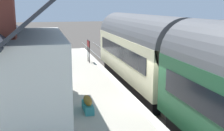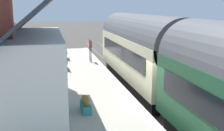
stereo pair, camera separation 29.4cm
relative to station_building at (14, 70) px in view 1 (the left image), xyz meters
The scene contains 11 objects.
ground_plane 6.39m from the station_building, 95.56° to the right, with size 160.00×160.00×0.00m, color #423D38.
platform 2.58m from the station_building, 111.06° to the right, with size 32.00×6.78×0.86m, color #A39B8C.
platform_edge_coping 4.99m from the station_building, 96.95° to the right, with size 32.00×0.36×0.02m, color beige.
rail_near 7.89m from the station_building, 94.37° to the right, with size 52.00×0.08×0.14m, color gray.
rail_far 6.53m from the station_building, 95.40° to the right, with size 52.00×0.08×0.14m, color gray.
station_building is the anchor object (origin of this frame).
bench_by_lamp 10.52m from the station_building, 13.66° to the right, with size 1.41×0.46×0.88m.
bench_platform_end 7.11m from the station_building, 18.38° to the right, with size 1.42×0.49×0.88m.
planter_corner_building 8.41m from the station_building, ahead, with size 0.35×0.35×0.58m.
planter_bench_left 3.01m from the station_building, 105.46° to the right, with size 1.07×0.32×0.57m.
station_sign_board 9.58m from the station_building, 25.93° to the right, with size 0.96×0.06×1.57m.
Camera 1 is at (-9.96, 4.79, 4.75)m, focal length 44.14 mm.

